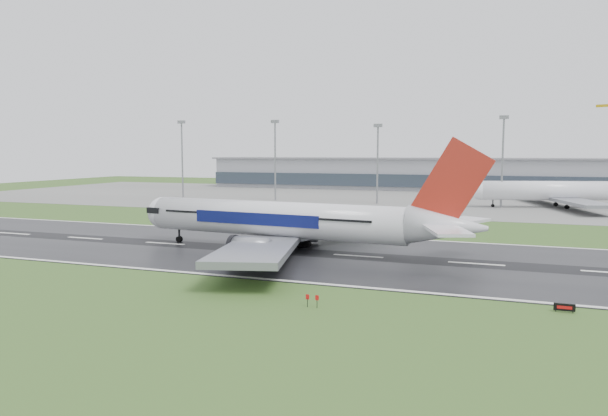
% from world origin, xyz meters
% --- Properties ---
extents(ground, '(520.00, 520.00, 0.00)m').
position_xyz_m(ground, '(0.00, 0.00, 0.00)').
color(ground, '#2F511D').
rests_on(ground, ground).
extents(runway, '(400.00, 45.00, 0.10)m').
position_xyz_m(runway, '(0.00, 0.00, 0.05)').
color(runway, black).
rests_on(runway, ground).
extents(apron, '(400.00, 130.00, 0.08)m').
position_xyz_m(apron, '(0.00, 125.00, 0.04)').
color(apron, slate).
rests_on(apron, ground).
extents(terminal, '(240.00, 36.00, 15.00)m').
position_xyz_m(terminal, '(0.00, 185.00, 7.50)').
color(terminal, gray).
rests_on(terminal, ground).
extents(main_airliner, '(72.59, 69.69, 19.84)m').
position_xyz_m(main_airliner, '(-11.72, 0.14, 10.02)').
color(main_airliner, silver).
rests_on(main_airliner, runway).
extents(parked_airliner, '(75.63, 72.73, 18.16)m').
position_xyz_m(parked_airliner, '(42.39, 106.24, 9.16)').
color(parked_airliner, white).
rests_on(parked_airliner, apron).
extents(runway_sign, '(2.31, 0.44, 1.04)m').
position_xyz_m(runway_sign, '(30.68, -25.05, 0.52)').
color(runway_sign, black).
rests_on(runway_sign, ground).
extents(floodmast_0, '(0.64, 0.64, 30.05)m').
position_xyz_m(floodmast_0, '(-98.71, 100.00, 15.02)').
color(floodmast_0, gray).
rests_on(floodmast_0, ground).
extents(floodmast_1, '(0.64, 0.64, 29.47)m').
position_xyz_m(floodmast_1, '(-57.73, 100.00, 14.74)').
color(floodmast_1, gray).
rests_on(floodmast_1, ground).
extents(floodmast_2, '(0.64, 0.64, 27.33)m').
position_xyz_m(floodmast_2, '(-18.08, 100.00, 13.66)').
color(floodmast_2, gray).
rests_on(floodmast_2, ground).
extents(floodmast_3, '(0.64, 0.64, 29.32)m').
position_xyz_m(floodmast_3, '(23.93, 100.00, 14.66)').
color(floodmast_3, gray).
rests_on(floodmast_3, ground).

